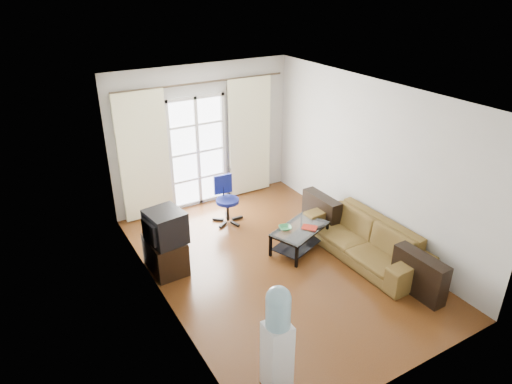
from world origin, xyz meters
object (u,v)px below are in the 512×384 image
(sofa, at_px, (365,239))
(water_cooler, at_px, (278,337))
(coffee_table, at_px, (300,236))
(tv_stand, at_px, (166,254))
(task_chair, at_px, (227,209))
(crt_tv, at_px, (164,227))

(sofa, height_order, water_cooler, water_cooler)
(coffee_table, relative_size, water_cooler, 0.84)
(sofa, xyz_separation_m, water_cooler, (-2.59, -1.46, 0.38))
(coffee_table, distance_m, tv_stand, 2.17)
(tv_stand, bearing_deg, task_chair, 28.27)
(sofa, relative_size, crt_tv, 3.60)
(sofa, relative_size, tv_stand, 3.01)
(coffee_table, distance_m, task_chair, 1.57)
(tv_stand, height_order, crt_tv, crt_tv)
(tv_stand, bearing_deg, crt_tv, -92.61)
(tv_stand, relative_size, crt_tv, 1.20)
(crt_tv, relative_size, water_cooler, 0.45)
(task_chair, bearing_deg, sofa, -54.17)
(tv_stand, height_order, water_cooler, water_cooler)
(water_cooler, bearing_deg, sofa, 30.96)
(crt_tv, height_order, task_chair, crt_tv)
(coffee_table, distance_m, water_cooler, 2.86)
(sofa, bearing_deg, crt_tv, -113.80)
(sofa, xyz_separation_m, crt_tv, (-2.86, 1.20, 0.46))
(sofa, distance_m, water_cooler, 3.00)
(sofa, bearing_deg, water_cooler, -61.77)
(sofa, bearing_deg, task_chair, -148.79)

